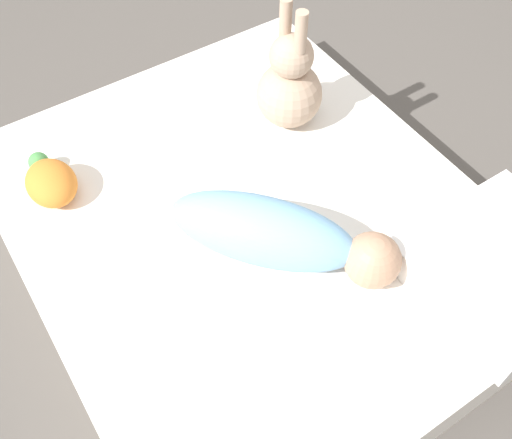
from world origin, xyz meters
TOP-DOWN VIEW (x-y plane):
  - ground_plane at (0.00, 0.00)m, footprint 12.00×12.00m
  - bed_mattress at (0.00, 0.00)m, footprint 1.29×1.09m
  - swaddled_baby at (-0.14, 0.01)m, footprint 0.49×0.43m
  - pillow at (-0.47, -0.38)m, footprint 0.37×0.39m
  - bunny_plush at (0.23, -0.28)m, footprint 0.18×0.18m
  - turtle_plush at (0.34, 0.38)m, footprint 0.20×0.12m

SIDE VIEW (x-z plane):
  - ground_plane at x=0.00m, z-range 0.00..0.00m
  - bed_mattress at x=0.00m, z-range 0.00..0.18m
  - pillow at x=-0.47m, z-range 0.18..0.27m
  - turtle_plush at x=0.34m, z-range 0.18..0.27m
  - swaddled_baby at x=-0.14m, z-range 0.18..0.34m
  - bunny_plush at x=0.23m, z-range 0.12..0.49m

